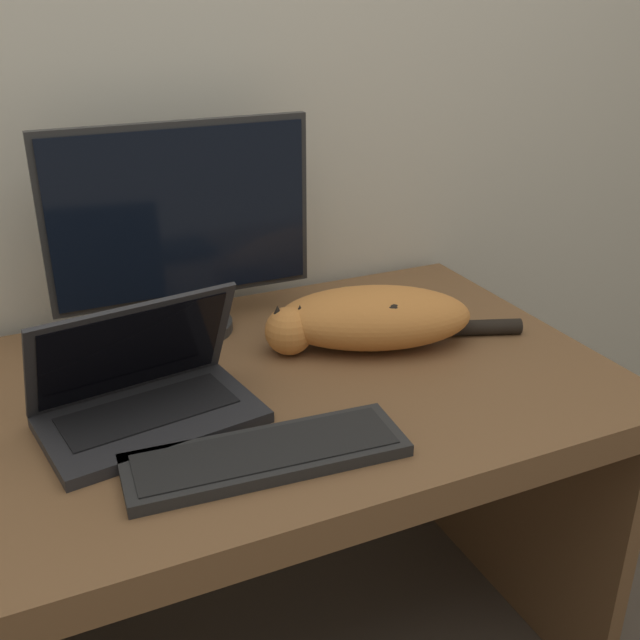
# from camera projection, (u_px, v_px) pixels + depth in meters

# --- Properties ---
(wall_back) EXTENTS (6.40, 0.06, 2.60)m
(wall_back) POSITION_uv_depth(u_px,v_px,m) (166.00, 21.00, 1.49)
(wall_back) COLOR beige
(wall_back) RESTS_ON ground_plane
(desk) EXTENTS (1.30, 0.80, 0.71)m
(desk) POSITION_uv_depth(u_px,v_px,m) (259.00, 454.00, 1.42)
(desk) COLOR brown
(desk) RESTS_ON ground_plane
(monitor) EXTENTS (0.53, 0.18, 0.43)m
(monitor) POSITION_uv_depth(u_px,v_px,m) (182.00, 227.00, 1.47)
(monitor) COLOR #282828
(monitor) RESTS_ON desk
(laptop) EXTENTS (0.37, 0.26, 0.21)m
(laptop) POSITION_uv_depth(u_px,v_px,m) (145.00, 397.00, 1.22)
(laptop) COLOR #232326
(laptop) RESTS_ON desk
(external_keyboard) EXTENTS (0.44, 0.17, 0.02)m
(external_keyboard) POSITION_uv_depth(u_px,v_px,m) (266.00, 455.00, 1.13)
(external_keyboard) COLOR black
(external_keyboard) RESTS_ON desk
(cat) EXTENTS (0.52, 0.30, 0.12)m
(cat) POSITION_uv_depth(u_px,v_px,m) (370.00, 317.00, 1.47)
(cat) COLOR #C67A38
(cat) RESTS_ON desk
(small_toy) EXTENTS (0.04, 0.04, 0.04)m
(small_toy) POSITION_uv_depth(u_px,v_px,m) (342.00, 301.00, 1.65)
(small_toy) COLOR gold
(small_toy) RESTS_ON desk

